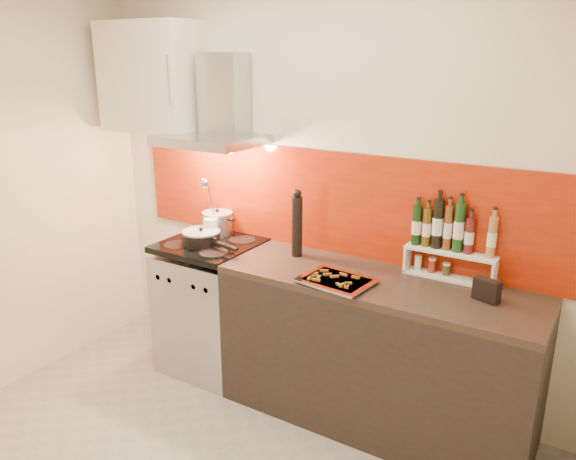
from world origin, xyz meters
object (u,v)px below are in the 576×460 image
Objects in this scene: range_stove at (213,307)px; counter at (375,352)px; baking_tray at (336,281)px; stock_pot at (218,223)px; pepper_mill at (297,224)px; saute_pan at (202,238)px.

range_stove reaches higher than counter.
baking_tray is at bearing -138.40° from counter.
stock_pot is (-1.27, 0.17, 0.54)m from counter.
baking_tray reaches higher than range_stove.
pepper_mill is at bearing 10.28° from range_stove.
pepper_mill reaches higher than counter.
pepper_mill reaches higher than stock_pot.
stock_pot is at bearing 163.05° from baking_tray.
range_stove is 4.30× the size of stock_pot.
stock_pot is at bearing 174.52° from pepper_mill.
stock_pot is 0.44× the size of saute_pan.
baking_tray is (1.02, -0.16, 0.47)m from range_stove.
pepper_mill reaches higher than saute_pan.
range_stove is 0.91m from pepper_mill.
counter is 8.51× the size of stock_pot.
range_stove is 1.13m from baking_tray.
pepper_mill is at bearing -5.48° from stock_pot.
counter is (1.20, 0.00, 0.01)m from range_stove.
saute_pan reaches higher than range_stove.
saute_pan is at bearing -165.36° from pepper_mill.
counter is at bearing 41.60° from baking_tray.
baking_tray is (-0.18, -0.16, 0.47)m from counter.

